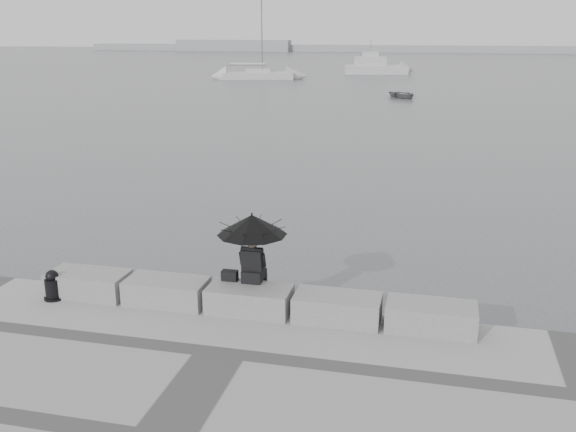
% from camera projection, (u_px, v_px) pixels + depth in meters
% --- Properties ---
extents(ground, '(360.00, 360.00, 0.00)m').
position_uv_depth(ground, '(256.00, 325.00, 12.89)').
color(ground, '#494C4F').
rests_on(ground, ground).
extents(stone_block_far_left, '(1.60, 0.80, 0.50)m').
position_uv_depth(stone_block_far_left, '(89.00, 284.00, 13.01)').
color(stone_block_far_left, slate).
rests_on(stone_block_far_left, promenade).
extents(stone_block_left, '(1.60, 0.80, 0.50)m').
position_uv_depth(stone_block_left, '(167.00, 291.00, 12.63)').
color(stone_block_left, slate).
rests_on(stone_block_left, promenade).
extents(stone_block_centre, '(1.60, 0.80, 0.50)m').
position_uv_depth(stone_block_centre, '(249.00, 300.00, 12.26)').
color(stone_block_centre, slate).
rests_on(stone_block_centre, promenade).
extents(stone_block_right, '(1.60, 0.80, 0.50)m').
position_uv_depth(stone_block_right, '(337.00, 308.00, 11.88)').
color(stone_block_right, slate).
rests_on(stone_block_right, promenade).
extents(stone_block_far_right, '(1.60, 0.80, 0.50)m').
position_uv_depth(stone_block_far_right, '(431.00, 317.00, 11.50)').
color(stone_block_far_right, slate).
rests_on(stone_block_far_right, promenade).
extents(seated_person, '(1.35, 1.35, 1.39)m').
position_uv_depth(seated_person, '(252.00, 231.00, 12.19)').
color(seated_person, black).
rests_on(seated_person, stone_block_centre).
extents(bag, '(0.31, 0.18, 0.20)m').
position_uv_depth(bag, '(230.00, 275.00, 12.51)').
color(bag, black).
rests_on(bag, stone_block_centre).
extents(mooring_bollard, '(0.39, 0.39, 0.62)m').
position_uv_depth(mooring_bollard, '(53.00, 287.00, 12.82)').
color(mooring_bollard, black).
rests_on(mooring_bollard, promenade).
extents(distant_landmass, '(180.00, 8.00, 2.80)m').
position_uv_depth(distant_landmass, '(397.00, 48.00, 158.68)').
color(distant_landmass, gray).
rests_on(distant_landmass, ground).
extents(sailboat_left, '(8.46, 4.59, 12.90)m').
position_uv_depth(sailboat_left, '(258.00, 75.00, 74.69)').
color(sailboat_left, silver).
rests_on(sailboat_left, ground).
extents(motor_cruiser, '(8.44, 4.32, 4.50)m').
position_uv_depth(motor_cruiser, '(376.00, 67.00, 83.04)').
color(motor_cruiser, silver).
rests_on(motor_cruiser, ground).
extents(dinghy, '(3.50, 3.18, 0.57)m').
position_uv_depth(dinghy, '(403.00, 95.00, 54.73)').
color(dinghy, gray).
rests_on(dinghy, ground).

